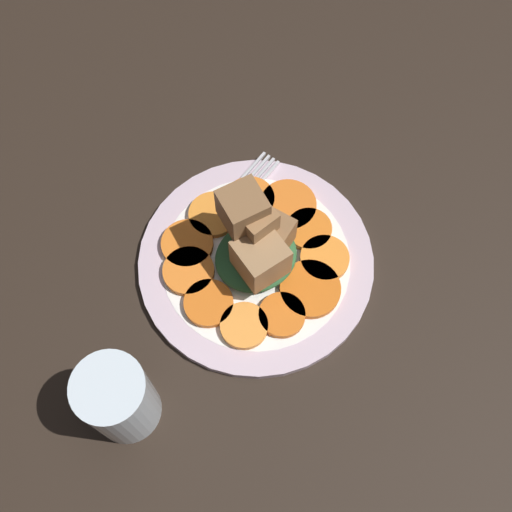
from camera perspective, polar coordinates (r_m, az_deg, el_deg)
table_slab at (r=71.55cm, az=-0.00°, el=-1.02°), size 120.00×120.00×2.00cm
plate at (r=70.15cm, az=-0.00°, el=-0.53°), size 25.69×25.69×1.05cm
carrot_slice_0 at (r=72.23cm, az=2.87°, el=4.51°), size 6.38×6.38×0.80cm
carrot_slice_1 at (r=72.53cm, az=-0.53°, el=5.07°), size 5.54×5.54×0.80cm
carrot_slice_2 at (r=71.75cm, az=-3.82°, el=3.70°), size 5.51×5.51×0.80cm
carrot_slice_3 at (r=70.37cm, az=-6.13°, el=1.07°), size 5.71×5.71×0.80cm
carrot_slice_4 at (r=69.03cm, az=-6.02°, el=-1.34°), size 5.54×5.54×0.80cm
carrot_slice_5 at (r=67.50cm, az=-4.23°, el=-4.21°), size 5.24×5.24×0.80cm
carrot_slice_6 at (r=66.53cm, az=-1.06°, el=-6.22°), size 5.00×5.00×0.80cm
carrot_slice_7 at (r=66.94cm, az=2.32°, el=-5.26°), size 4.89×4.89×0.80cm
carrot_slice_8 at (r=68.13cm, az=4.84°, el=-2.94°), size 6.49×6.49×0.80cm
carrot_slice_9 at (r=69.64cm, az=6.12°, el=-0.21°), size 5.33×5.33×0.80cm
carrot_slice_10 at (r=70.98cm, az=4.73°, el=2.37°), size 5.05×5.05×0.80cm
center_pile at (r=66.08cm, az=0.07°, el=1.24°), size 9.08×8.64×10.27cm
fork at (r=72.07cm, az=-2.86°, el=3.94°), size 18.59×7.49×0.40cm
water_glass at (r=62.17cm, az=-12.14°, el=-12.34°), size 6.69×6.69×10.35cm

